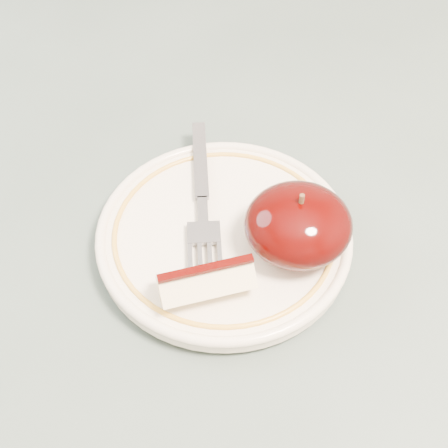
{
  "coord_description": "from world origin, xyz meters",
  "views": [
    {
      "loc": [
        0.09,
        -0.26,
        1.17
      ],
      "look_at": [
        0.1,
        0.06,
        0.78
      ],
      "focal_mm": 50.0,
      "sensor_mm": 36.0,
      "label": 1
    }
  ],
  "objects_px": {
    "plate": "(224,235)",
    "apple_half": "(298,225)",
    "fork": "(202,199)",
    "table": "(117,364)"
  },
  "relations": [
    {
      "from": "fork",
      "to": "plate",
      "type": "bearing_deg",
      "value": -152.53
    },
    {
      "from": "plate",
      "to": "fork",
      "type": "bearing_deg",
      "value": 119.21
    },
    {
      "from": "apple_half",
      "to": "fork",
      "type": "bearing_deg",
      "value": 147.82
    },
    {
      "from": "plate",
      "to": "fork",
      "type": "relative_size",
      "value": 1.18
    },
    {
      "from": "table",
      "to": "fork",
      "type": "height_order",
      "value": "fork"
    },
    {
      "from": "plate",
      "to": "apple_half",
      "type": "height_order",
      "value": "apple_half"
    },
    {
      "from": "plate",
      "to": "apple_half",
      "type": "bearing_deg",
      "value": -15.24
    },
    {
      "from": "apple_half",
      "to": "fork",
      "type": "relative_size",
      "value": 0.47
    },
    {
      "from": "table",
      "to": "plate",
      "type": "distance_m",
      "value": 0.15
    },
    {
      "from": "table",
      "to": "fork",
      "type": "bearing_deg",
      "value": 50.0
    }
  ]
}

